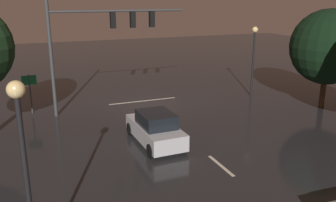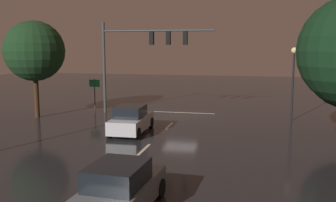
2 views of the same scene
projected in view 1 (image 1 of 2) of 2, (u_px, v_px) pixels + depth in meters
ground_plane at (149, 106)px, 25.24m from camera, size 80.00×80.00×0.00m
traffic_signal_assembly at (101, 33)px, 22.80m from camera, size 8.79×0.47×7.11m
lane_dash_far at (170, 124)px, 21.67m from camera, size 0.16×2.20×0.01m
lane_dash_mid at (221, 166)px, 16.32m from camera, size 0.16×2.20×0.01m
stop_bar at (143, 101)px, 26.37m from camera, size 5.00×0.16×0.01m
car_approaching at (155, 129)px, 18.60m from camera, size 2.00×4.41×1.70m
street_lamp_left_kerb at (254, 48)px, 26.76m from camera, size 0.44×0.44×5.20m
street_lamp_right_kerb at (23, 147)px, 8.94m from camera, size 0.44×0.44×5.44m
route_sign at (30, 86)px, 23.16m from camera, size 0.90×0.09×2.55m
tree_left_near at (328, 47)px, 23.72m from camera, size 4.94×4.94×6.61m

